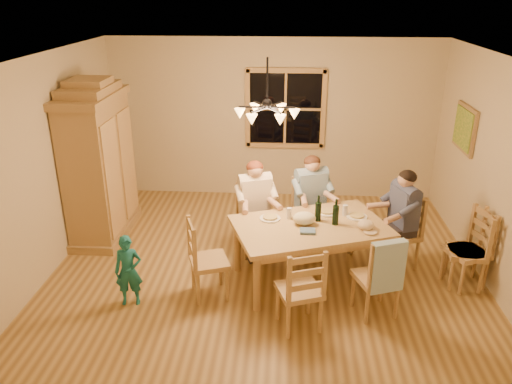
# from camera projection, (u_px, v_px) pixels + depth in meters

# --- Properties ---
(floor) EXTENTS (5.50, 5.50, 0.00)m
(floor) POSITION_uv_depth(u_px,v_px,m) (266.00, 266.00, 6.62)
(floor) COLOR brown
(floor) RESTS_ON ground
(ceiling) EXTENTS (5.50, 5.00, 0.02)m
(ceiling) POSITION_uv_depth(u_px,v_px,m) (267.00, 57.00, 5.59)
(ceiling) COLOR white
(ceiling) RESTS_ON wall_back
(wall_back) EXTENTS (5.50, 0.02, 2.70)m
(wall_back) POSITION_uv_depth(u_px,v_px,m) (273.00, 120.00, 8.41)
(wall_back) COLOR beige
(wall_back) RESTS_ON floor
(wall_left) EXTENTS (0.02, 5.00, 2.70)m
(wall_left) POSITION_uv_depth(u_px,v_px,m) (48.00, 165.00, 6.27)
(wall_left) COLOR beige
(wall_left) RESTS_ON floor
(wall_right) EXTENTS (0.02, 5.00, 2.70)m
(wall_right) POSITION_uv_depth(u_px,v_px,m) (497.00, 175.00, 5.94)
(wall_right) COLOR beige
(wall_right) RESTS_ON floor
(window) EXTENTS (1.30, 0.06, 1.30)m
(window) POSITION_uv_depth(u_px,v_px,m) (285.00, 109.00, 8.29)
(window) COLOR black
(window) RESTS_ON wall_back
(painting) EXTENTS (0.06, 0.78, 0.64)m
(painting) POSITION_uv_depth(u_px,v_px,m) (465.00, 128.00, 6.95)
(painting) COLOR olive
(painting) RESTS_ON wall_right
(chandelier) EXTENTS (0.77, 0.68, 0.71)m
(chandelier) POSITION_uv_depth(u_px,v_px,m) (267.00, 112.00, 5.83)
(chandelier) COLOR black
(chandelier) RESTS_ON ceiling
(armoire) EXTENTS (0.66, 1.40, 2.30)m
(armoire) POSITION_uv_depth(u_px,v_px,m) (100.00, 166.00, 7.11)
(armoire) COLOR olive
(armoire) RESTS_ON floor
(dining_table) EXTENTS (2.08, 1.65, 0.76)m
(dining_table) POSITION_uv_depth(u_px,v_px,m) (310.00, 232.00, 6.08)
(dining_table) COLOR #A77C4A
(dining_table) RESTS_ON floor
(chair_far_left) EXTENTS (0.56, 0.54, 0.99)m
(chair_far_left) POSITION_uv_depth(u_px,v_px,m) (255.00, 232.00, 6.86)
(chair_far_left) COLOR tan
(chair_far_left) RESTS_ON floor
(chair_far_right) EXTENTS (0.56, 0.54, 0.99)m
(chair_far_right) POSITION_uv_depth(u_px,v_px,m) (310.00, 225.00, 7.06)
(chair_far_right) COLOR tan
(chair_far_right) RESTS_ON floor
(chair_near_left) EXTENTS (0.56, 0.54, 0.99)m
(chair_near_left) POSITION_uv_depth(u_px,v_px,m) (299.00, 302.00, 5.34)
(chair_near_left) COLOR tan
(chair_near_left) RESTS_ON floor
(chair_near_right) EXTENTS (0.56, 0.54, 0.99)m
(chair_near_right) POSITION_uv_depth(u_px,v_px,m) (375.00, 289.00, 5.57)
(chair_near_right) COLOR tan
(chair_near_right) RESTS_ON floor
(chair_end_left) EXTENTS (0.54, 0.56, 0.99)m
(chair_end_left) POSITION_uv_depth(u_px,v_px,m) (210.00, 272.00, 5.89)
(chair_end_left) COLOR tan
(chair_end_left) RESTS_ON floor
(chair_end_right) EXTENTS (0.54, 0.56, 0.99)m
(chair_end_right) POSITION_uv_depth(u_px,v_px,m) (398.00, 244.00, 6.53)
(chair_end_right) COLOR tan
(chair_end_right) RESTS_ON floor
(adult_woman) EXTENTS (0.50, 0.52, 0.87)m
(adult_woman) POSITION_uv_depth(u_px,v_px,m) (255.00, 196.00, 6.65)
(adult_woman) COLOR beige
(adult_woman) RESTS_ON floor
(adult_plaid_man) EXTENTS (0.50, 0.52, 0.87)m
(adult_plaid_man) POSITION_uv_depth(u_px,v_px,m) (311.00, 190.00, 6.86)
(adult_plaid_man) COLOR #316286
(adult_plaid_man) RESTS_ON floor
(adult_slate_man) EXTENTS (0.52, 0.50, 0.87)m
(adult_slate_man) POSITION_uv_depth(u_px,v_px,m) (403.00, 207.00, 6.33)
(adult_slate_man) COLOR #414868
(adult_slate_man) RESTS_ON floor
(towel) EXTENTS (0.39, 0.22, 0.58)m
(towel) POSITION_uv_depth(u_px,v_px,m) (387.00, 267.00, 5.25)
(towel) COLOR #9FC5D7
(towel) RESTS_ON chair_near_right
(wine_bottle_a) EXTENTS (0.08, 0.08, 0.33)m
(wine_bottle_a) POSITION_uv_depth(u_px,v_px,m) (318.00, 208.00, 6.09)
(wine_bottle_a) COLOR black
(wine_bottle_a) RESTS_ON dining_table
(wine_bottle_b) EXTENTS (0.08, 0.08, 0.33)m
(wine_bottle_b) POSITION_uv_depth(u_px,v_px,m) (336.00, 212.00, 5.99)
(wine_bottle_b) COLOR black
(wine_bottle_b) RESTS_ON dining_table
(plate_woman) EXTENTS (0.26, 0.26, 0.02)m
(plate_woman) POSITION_uv_depth(u_px,v_px,m) (270.00, 218.00, 6.18)
(plate_woman) COLOR white
(plate_woman) RESTS_ON dining_table
(plate_plaid) EXTENTS (0.26, 0.26, 0.02)m
(plate_plaid) POSITION_uv_depth(u_px,v_px,m) (327.00, 213.00, 6.34)
(plate_plaid) COLOR white
(plate_plaid) RESTS_ON dining_table
(plate_slate) EXTENTS (0.26, 0.26, 0.02)m
(plate_slate) POSITION_uv_depth(u_px,v_px,m) (357.00, 217.00, 6.23)
(plate_slate) COLOR white
(plate_slate) RESTS_ON dining_table
(wine_glass_a) EXTENTS (0.06, 0.06, 0.14)m
(wine_glass_a) POSITION_uv_depth(u_px,v_px,m) (289.00, 213.00, 6.18)
(wine_glass_a) COLOR silver
(wine_glass_a) RESTS_ON dining_table
(wine_glass_b) EXTENTS (0.06, 0.06, 0.14)m
(wine_glass_b) POSITION_uv_depth(u_px,v_px,m) (345.00, 210.00, 6.26)
(wine_glass_b) COLOR silver
(wine_glass_b) RESTS_ON dining_table
(cap) EXTENTS (0.20, 0.20, 0.11)m
(cap) POSITION_uv_depth(u_px,v_px,m) (366.00, 225.00, 5.91)
(cap) COLOR #CDB389
(cap) RESTS_ON dining_table
(napkin) EXTENTS (0.22, 0.19, 0.03)m
(napkin) POSITION_uv_depth(u_px,v_px,m) (308.00, 231.00, 5.85)
(napkin) COLOR slate
(napkin) RESTS_ON dining_table
(cloth_bundle) EXTENTS (0.28, 0.22, 0.15)m
(cloth_bundle) POSITION_uv_depth(u_px,v_px,m) (304.00, 218.00, 6.02)
(cloth_bundle) COLOR beige
(cloth_bundle) RESTS_ON dining_table
(child) EXTENTS (0.34, 0.25, 0.86)m
(child) POSITION_uv_depth(u_px,v_px,m) (129.00, 271.00, 5.68)
(child) COLOR #196D73
(child) RESTS_ON floor
(chair_spare_front) EXTENTS (0.47, 0.49, 0.99)m
(chair_spare_front) POSITION_uv_depth(u_px,v_px,m) (464.00, 262.00, 6.11)
(chair_spare_front) COLOR tan
(chair_spare_front) RESTS_ON floor
(chair_spare_back) EXTENTS (0.55, 0.56, 0.99)m
(chair_spare_back) POSITION_uv_depth(u_px,v_px,m) (465.00, 263.00, 6.10)
(chair_spare_back) COLOR tan
(chair_spare_back) RESTS_ON floor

